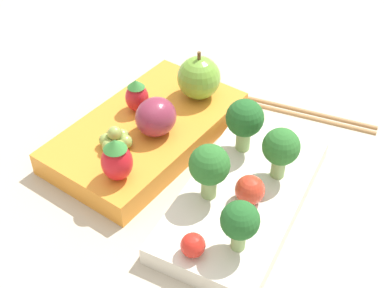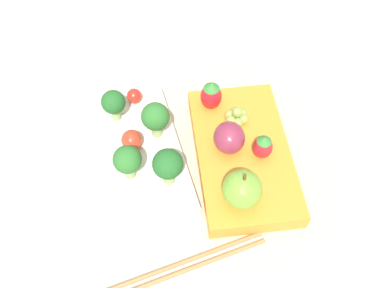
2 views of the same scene
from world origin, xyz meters
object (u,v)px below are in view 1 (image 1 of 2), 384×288
at_px(bento_box_fruit, 147,132).
at_px(cherry_tomato_1, 250,190).
at_px(broccoli_floret_0, 245,120).
at_px(grape_cluster, 116,140).
at_px(strawberry_0, 137,96).
at_px(broccoli_floret_3, 209,166).
at_px(apple, 199,78).
at_px(strawberry_1, 117,160).
at_px(broccoli_floret_1, 281,148).
at_px(cherry_tomato_0, 193,245).
at_px(chopsticks_pair, 286,108).
at_px(broccoli_floret_2, 240,222).
at_px(plum, 156,117).
at_px(bento_box_savoury, 243,197).

height_order(bento_box_fruit, cherry_tomato_1, cherry_tomato_1).
relative_size(broccoli_floret_0, grape_cluster, 1.70).
height_order(broccoli_floret_0, strawberry_0, broccoli_floret_0).
relative_size(bento_box_fruit, broccoli_floret_3, 3.79).
height_order(apple, strawberry_0, apple).
relative_size(cherry_tomato_1, strawberry_1, 0.60).
xyz_separation_m(broccoli_floret_1, grape_cluster, (0.07, -0.15, -0.02)).
distance_m(cherry_tomato_0, grape_cluster, 0.15).
bearing_deg(bento_box_fruit, chopsticks_pair, 145.11).
bearing_deg(broccoli_floret_3, grape_cluster, -87.33).
bearing_deg(chopsticks_pair, broccoli_floret_0, 2.61).
height_order(broccoli_floret_1, broccoli_floret_2, broccoli_floret_1).
height_order(apple, plum, apple).
distance_m(plum, chopsticks_pair, 0.17).
height_order(strawberry_1, plum, strawberry_1).
distance_m(cherry_tomato_1, strawberry_1, 0.13).
bearing_deg(cherry_tomato_0, broccoli_floret_2, 136.47).
height_order(bento_box_fruit, broccoli_floret_1, broccoli_floret_1).
xyz_separation_m(broccoli_floret_0, apple, (-0.04, -0.08, -0.01)).
xyz_separation_m(broccoli_floret_2, cherry_tomato_1, (-0.05, -0.02, -0.02)).
bearing_deg(apple, broccoli_floret_2, 44.57).
xyz_separation_m(strawberry_0, plum, (0.02, 0.04, 0.00)).
relative_size(strawberry_0, strawberry_1, 0.85).
bearing_deg(broccoli_floret_0, broccoli_floret_1, 73.91).
bearing_deg(bento_box_fruit, bento_box_savoury, 82.20).
distance_m(strawberry_1, plum, 0.07).
relative_size(bento_box_fruit, strawberry_1, 4.73).
distance_m(bento_box_fruit, apple, 0.08).
bearing_deg(cherry_tomato_0, chopsticks_pair, -170.25).
xyz_separation_m(bento_box_savoury, strawberry_0, (-0.03, -0.16, 0.04)).
relative_size(broccoli_floret_2, plum, 1.13).
height_order(broccoli_floret_3, apple, apple).
relative_size(broccoli_floret_2, apple, 0.88).
bearing_deg(broccoli_floret_2, broccoli_floret_1, -170.79).
relative_size(apple, strawberry_1, 1.24).
height_order(bento_box_savoury, apple, apple).
distance_m(broccoli_floret_2, apple, 0.21).
height_order(cherry_tomato_1, plum, plum).
bearing_deg(cherry_tomato_0, apple, -145.78).
distance_m(strawberry_0, plum, 0.04).
xyz_separation_m(broccoli_floret_0, cherry_tomato_0, (0.14, 0.04, -0.03)).
height_order(bento_box_fruit, strawberry_0, strawberry_0).
bearing_deg(cherry_tomato_0, plum, -129.97).
xyz_separation_m(broccoli_floret_3, cherry_tomato_0, (0.06, 0.03, -0.03)).
xyz_separation_m(strawberry_1, chopsticks_pair, (-0.22, 0.06, -0.05)).
relative_size(bento_box_savoury, strawberry_0, 5.72).
height_order(broccoli_floret_0, cherry_tomato_1, broccoli_floret_0).
xyz_separation_m(bento_box_savoury, broccoli_floret_2, (0.06, 0.03, 0.04)).
bearing_deg(plum, bento_box_fruit, -107.56).
bearing_deg(strawberry_1, broccoli_floret_1, 129.44).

